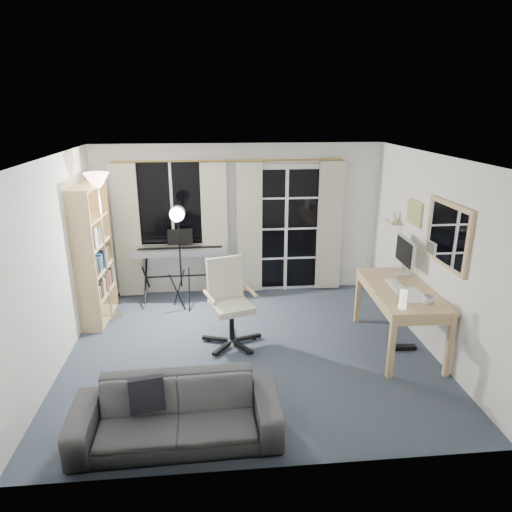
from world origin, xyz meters
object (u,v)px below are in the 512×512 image
Objects in this scene: keyboard_piano at (180,252)px; monitor at (405,253)px; mug at (429,299)px; office_chair at (228,294)px; desk at (401,295)px; bookshelf at (91,259)px; studio_light at (178,226)px; torchiere_lamp at (99,203)px; sofa at (176,404)px.

keyboard_piano is 3.31m from monitor.
mug is at bearing -39.20° from keyboard_piano.
office_chair is (0.68, -1.41, -0.13)m from keyboard_piano.
office_chair is 0.73× the size of desk.
bookshelf is 1.19× the size of studio_light.
office_chair is (1.67, -0.82, -1.03)m from torchiere_lamp.
studio_light is 2.83× the size of monitor.
torchiere_lamp is at bearing 165.25° from desk.
sofa is (1.13, -2.65, -1.32)m from torchiere_lamp.
torchiere_lamp is 1.10m from studio_light.
office_chair is at bearing 72.11° from sofa.
mug is at bearing -38.26° from office_chair.
monitor reaches higher than mug.
torchiere_lamp is 2.13m from office_chair.
desk is 2.64× the size of monitor.
desk reaches higher than sofa.
bookshelf is 4.26m from monitor.
office_chair is 2.17m from desk.
sofa is (0.14, -3.25, -0.42)m from keyboard_piano.
keyboard_piano is 0.77× the size of sofa.
bookshelf is at bearing 166.40° from desk.
bookshelf is at bearing -153.44° from keyboard_piano.
sofa is (0.12, -2.82, -0.94)m from studio_light.
monitor is at bearing -14.70° from studio_light.
monitor is (3.01, -1.33, 0.31)m from keyboard_piano.
studio_light is 3.14m from monitor.
torchiere_lamp reaches higher than desk.
mug is at bearing -30.52° from studio_light.
mug is (3.92, -1.68, -0.83)m from torchiere_lamp.
bookshelf is 3.37× the size of monitor.
desk is at bearing 101.31° from mug.
sofa is at bearing -66.84° from torchiere_lamp.
bookshelf is 2.04m from office_chair.
office_chair is at bearing -20.53° from bookshelf.
monitor is 0.98m from mug.
studio_light is at bearing -88.63° from keyboard_piano.
office_chair is at bearing -54.35° from studio_light.
desk is at bearing -111.11° from monitor.
studio_light reaches higher than keyboard_piano.
desk is 0.63m from monitor.
studio_light is 12.45× the size of mug.
studio_light is 2.98m from sofa.
mug is at bearing -23.23° from torchiere_lamp.
keyboard_piano is (1.00, 0.60, -0.90)m from torchiere_lamp.
studio_light is at bearing 90.95° from sofa.
office_chair is at bearing -65.66° from keyboard_piano.
office_chair is 2.38m from monitor.
mug is (-0.10, -0.95, -0.24)m from monitor.
bookshelf reaches higher than keyboard_piano.
torchiere_lamp is 1.47m from keyboard_piano.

